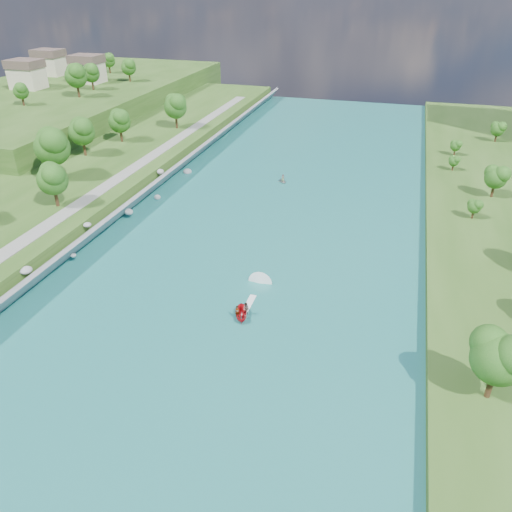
% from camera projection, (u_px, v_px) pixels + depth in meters
% --- Properties ---
extents(ground, '(260.00, 260.00, 0.00)m').
position_uv_depth(ground, '(192.00, 343.00, 61.06)').
color(ground, '#2D5119').
rests_on(ground, ground).
extents(river_water, '(55.00, 240.00, 0.10)m').
position_uv_depth(river_water, '(242.00, 263.00, 77.74)').
color(river_water, '#1B6861').
rests_on(river_water, ground).
extents(ridge_west, '(60.00, 120.00, 9.00)m').
position_uv_depth(ridge_west, '(67.00, 100.00, 158.55)').
color(ridge_west, '#2D5119').
rests_on(ridge_west, ground).
extents(riprap_bank, '(4.98, 236.00, 4.61)m').
position_uv_depth(riprap_bank, '(92.00, 234.00, 82.73)').
color(riprap_bank, slate).
rests_on(riprap_bank, ground).
extents(riverside_path, '(3.00, 200.00, 0.10)m').
position_uv_depth(riverside_path, '(58.00, 218.00, 84.04)').
color(riverside_path, gray).
rests_on(riverside_path, berm_west).
extents(ridge_houses, '(29.50, 29.50, 8.40)m').
position_uv_depth(ridge_houses, '(55.00, 68.00, 159.92)').
color(ridge_houses, beige).
rests_on(ridge_houses, ridge_west).
extents(trees_ridge, '(19.64, 55.60, 10.88)m').
position_uv_depth(trees_ridge, '(90.00, 74.00, 148.87)').
color(trees_ridge, '#164E14').
rests_on(trees_ridge, ridge_west).
extents(motorboat, '(3.60, 18.68, 2.08)m').
position_uv_depth(motorboat, '(246.00, 305.00, 66.77)').
color(motorboat, '#B90E15').
rests_on(motorboat, river_water).
extents(raft, '(2.92, 3.04, 1.72)m').
position_uv_depth(raft, '(283.00, 181.00, 107.88)').
color(raft, gray).
rests_on(raft, river_water).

